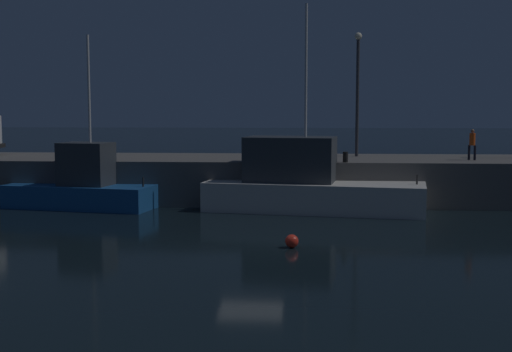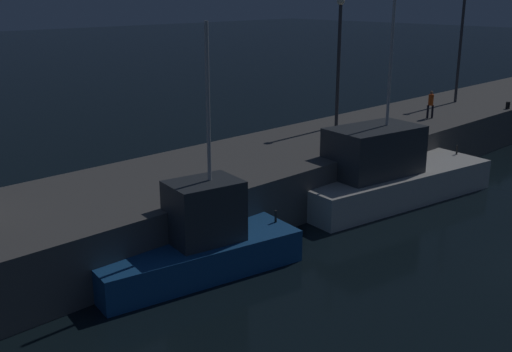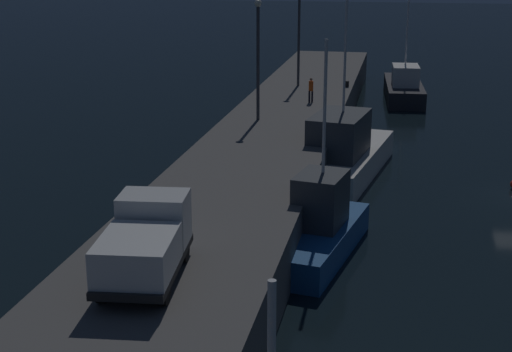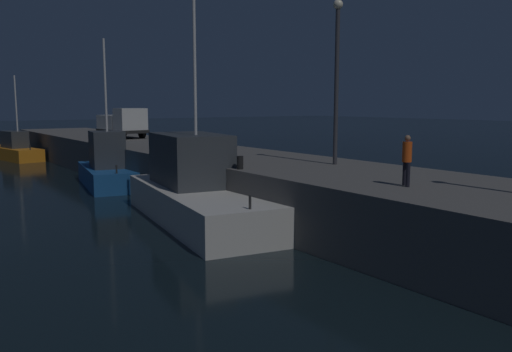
% 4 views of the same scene
% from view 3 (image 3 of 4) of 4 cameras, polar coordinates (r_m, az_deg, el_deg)
% --- Properties ---
extents(pier_quay, '(79.53, 7.29, 2.50)m').
position_cam_3_polar(pier_quay, '(43.07, 0.62, 1.07)').
color(pier_quay, '#5B5956').
rests_on(pier_quay, ground).
extents(fishing_trawler_red, '(11.92, 5.55, 10.82)m').
position_cam_3_polar(fishing_trawler_red, '(44.66, 6.50, 1.71)').
color(fishing_trawler_red, silver).
rests_on(fishing_trawler_red, ground).
extents(fishing_boat_blue, '(11.33, 3.83, 8.63)m').
position_cam_3_polar(fishing_boat_blue, '(69.16, 11.05, 6.55)').
color(fishing_boat_blue, '#232328').
rests_on(fishing_boat_blue, ground).
extents(fishing_boat_white, '(8.45, 4.12, 9.29)m').
position_cam_3_polar(fishing_boat_white, '(33.13, 4.68, -3.97)').
color(fishing_boat_white, '#195193').
rests_on(fishing_boat_white, ground).
extents(lamp_post_west, '(0.44, 0.44, 7.43)m').
position_cam_3_polar(lamp_post_west, '(47.33, 0.15, 9.43)').
color(lamp_post_west, '#38383D').
rests_on(lamp_post_west, pier_quay).
extents(lamp_post_east, '(0.44, 0.44, 8.33)m').
position_cam_3_polar(lamp_post_east, '(59.85, 3.25, 11.37)').
color(lamp_post_east, '#38383D').
rests_on(lamp_post_east, pier_quay).
extents(utility_truck, '(5.36, 2.79, 2.45)m').
position_cam_3_polar(utility_truck, '(24.79, -8.32, -5.02)').
color(utility_truck, black).
rests_on(utility_truck, pier_quay).
extents(dockworker, '(0.44, 0.44, 1.75)m').
position_cam_3_polar(dockworker, '(53.56, 4.15, 6.58)').
color(dockworker, black).
rests_on(dockworker, pier_quay).
extents(bollard_west, '(0.28, 0.28, 0.57)m').
position_cam_3_polar(bollard_west, '(46.42, 5.56, 4.09)').
color(bollard_west, black).
rests_on(bollard_west, pier_quay).
extents(bollard_central, '(0.28, 0.28, 0.48)m').
position_cam_3_polar(bollard_central, '(60.14, 6.87, 6.88)').
color(bollard_central, black).
rests_on(bollard_central, pier_quay).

